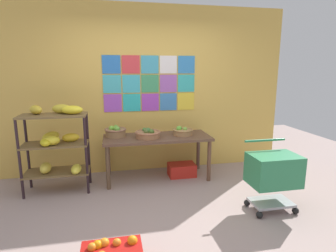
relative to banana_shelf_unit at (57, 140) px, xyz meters
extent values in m
plane|color=gray|center=(1.33, -1.08, -0.74)|extent=(9.37, 9.37, 0.00)
cube|color=gold|center=(1.33, 0.64, 0.62)|extent=(4.78, 0.06, 2.72)
cube|color=blue|center=(0.79, 0.60, 1.03)|extent=(0.28, 0.01, 0.28)
cube|color=#D7383E|center=(1.09, 0.60, 1.03)|extent=(0.28, 0.01, 0.28)
cube|color=#3F9EB9|center=(1.40, 0.60, 1.03)|extent=(0.28, 0.01, 0.28)
cube|color=white|center=(1.70, 0.60, 1.03)|extent=(0.28, 0.01, 0.28)
cube|color=#327FC0|center=(2.01, 0.60, 1.03)|extent=(0.28, 0.01, 0.28)
cube|color=#40AFBC|center=(0.79, 0.60, 0.73)|extent=(0.28, 0.01, 0.28)
cube|color=#3BAEC0|center=(1.09, 0.60, 0.73)|extent=(0.28, 0.01, 0.28)
cube|color=#3B9460|center=(1.40, 0.60, 0.73)|extent=(0.28, 0.01, 0.28)
cube|color=#9B57B1|center=(1.70, 0.60, 0.73)|extent=(0.28, 0.01, 0.28)
cube|color=#34AFAD|center=(2.01, 0.60, 0.73)|extent=(0.28, 0.01, 0.28)
cube|color=purple|center=(0.79, 0.60, 0.42)|extent=(0.28, 0.01, 0.28)
cube|color=#27B2B4|center=(1.09, 0.60, 0.42)|extent=(0.28, 0.01, 0.28)
cube|color=purple|center=(1.40, 0.60, 0.42)|extent=(0.28, 0.01, 0.28)
cube|color=#3B7ABB|center=(1.70, 0.60, 0.42)|extent=(0.28, 0.01, 0.28)
cube|color=yellow|center=(2.01, 0.60, 0.42)|extent=(0.28, 0.01, 0.28)
cylinder|color=black|center=(-0.44, -0.18, -0.19)|extent=(0.04, 0.04, 1.10)
cylinder|color=black|center=(0.40, -0.18, -0.19)|extent=(0.04, 0.04, 1.10)
cylinder|color=black|center=(-0.44, 0.19, -0.19)|extent=(0.04, 0.04, 1.10)
cylinder|color=black|center=(0.40, 0.19, -0.19)|extent=(0.04, 0.04, 1.10)
cube|color=brown|center=(-0.02, 0.00, -0.46)|extent=(0.87, 0.41, 0.03)
ellipsoid|color=gold|center=(-0.16, -0.05, -0.38)|extent=(0.15, 0.24, 0.15)
ellipsoid|color=yellow|center=(0.25, -0.13, -0.39)|extent=(0.14, 0.28, 0.12)
cube|color=brown|center=(-0.02, 0.00, -0.06)|extent=(0.87, 0.41, 0.02)
ellipsoid|color=yellow|center=(-0.10, 0.12, 0.02)|extent=(0.27, 0.32, 0.14)
ellipsoid|color=yellow|center=(-0.05, -0.09, 0.02)|extent=(0.24, 0.18, 0.13)
ellipsoid|color=yellow|center=(-0.12, -0.12, 0.01)|extent=(0.20, 0.24, 0.10)
ellipsoid|color=yellow|center=(0.18, 0.05, 0.01)|extent=(0.25, 0.16, 0.12)
cube|color=brown|center=(-0.02, 0.00, 0.34)|extent=(0.87, 0.41, 0.02)
ellipsoid|color=yellow|center=(0.24, -0.02, 0.42)|extent=(0.31, 0.21, 0.12)
ellipsoid|color=gold|center=(0.09, 0.08, 0.42)|extent=(0.30, 0.20, 0.13)
ellipsoid|color=yellow|center=(-0.25, 0.08, 0.42)|extent=(0.25, 0.27, 0.12)
cube|color=brown|center=(1.44, 0.17, -0.08)|extent=(1.64, 0.66, 0.04)
cylinder|color=brown|center=(0.68, -0.10, -0.42)|extent=(0.06, 0.06, 0.64)
cylinder|color=brown|center=(2.20, -0.10, -0.42)|extent=(0.06, 0.06, 0.64)
cylinder|color=brown|center=(0.68, 0.45, -0.42)|extent=(0.06, 0.06, 0.64)
cylinder|color=brown|center=(2.20, 0.45, -0.42)|extent=(0.06, 0.06, 0.64)
cylinder|color=#A37648|center=(1.85, 0.18, -0.02)|extent=(0.30, 0.30, 0.08)
torus|color=#A57E49|center=(1.85, 0.18, 0.03)|extent=(0.32, 0.32, 0.02)
sphere|color=#67BB39|center=(1.79, 0.19, 0.04)|extent=(0.08, 0.08, 0.08)
sphere|color=#7BB13E|center=(1.89, 0.18, 0.03)|extent=(0.07, 0.07, 0.07)
sphere|color=#70BE3F|center=(1.81, 0.24, 0.03)|extent=(0.09, 0.09, 0.09)
cylinder|color=olive|center=(0.81, 0.29, 0.00)|extent=(0.30, 0.30, 0.11)
torus|color=#93654A|center=(0.81, 0.29, 0.05)|extent=(0.33, 0.33, 0.03)
sphere|color=#69B341|center=(0.82, 0.26, 0.07)|extent=(0.08, 0.08, 0.08)
sphere|color=#77BB36|center=(0.75, 0.32, 0.06)|extent=(0.09, 0.09, 0.09)
sphere|color=#68AD3A|center=(0.83, 0.22, 0.07)|extent=(0.09, 0.09, 0.09)
sphere|color=#68B334|center=(0.81, 0.37, 0.07)|extent=(0.08, 0.08, 0.08)
cylinder|color=#A16B45|center=(1.29, 0.12, -0.02)|extent=(0.36, 0.36, 0.09)
torus|color=#A26647|center=(1.29, 0.12, 0.03)|extent=(0.39, 0.39, 0.03)
sphere|color=#426123|center=(1.33, 0.07, 0.04)|extent=(0.08, 0.08, 0.08)
sphere|color=#4C5F2C|center=(1.26, 0.10, 0.04)|extent=(0.08, 0.08, 0.08)
sphere|color=#3C6B2D|center=(1.29, 0.11, 0.05)|extent=(0.09, 0.09, 0.09)
sphere|color=#43722D|center=(1.25, 0.23, 0.04)|extent=(0.07, 0.07, 0.07)
cube|color=red|center=(1.84, 0.18, -0.64)|extent=(0.43, 0.29, 0.20)
sphere|color=orange|center=(0.66, -1.70, -0.53)|extent=(0.08, 0.08, 0.08)
sphere|color=orange|center=(0.76, -1.71, -0.54)|extent=(0.08, 0.08, 0.08)
sphere|color=orange|center=(0.55, -1.74, -0.53)|extent=(0.08, 0.08, 0.08)
sphere|color=orange|center=(0.60, -1.71, -0.54)|extent=(0.09, 0.09, 0.09)
sphere|color=orange|center=(0.64, -1.69, -0.54)|extent=(0.07, 0.07, 0.07)
sphere|color=orange|center=(0.90, -1.71, -0.53)|extent=(0.09, 0.09, 0.09)
sphere|color=black|center=(2.40, -1.27, -0.70)|extent=(0.08, 0.08, 0.08)
sphere|color=black|center=(2.87, -1.27, -0.70)|extent=(0.08, 0.08, 0.08)
sphere|color=black|center=(2.40, -0.96, -0.70)|extent=(0.08, 0.08, 0.08)
sphere|color=black|center=(2.87, -0.96, -0.70)|extent=(0.08, 0.08, 0.08)
cube|color=#A5A8AD|center=(2.64, -1.11, -0.64)|extent=(0.49, 0.32, 0.03)
cube|color=#2E8454|center=(2.64, -1.11, -0.22)|extent=(0.57, 0.40, 0.37)
cylinder|color=#2E8454|center=(2.64, -0.88, 0.08)|extent=(0.54, 0.03, 0.03)
camera|label=1|loc=(0.77, -3.92, 0.96)|focal=29.44mm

